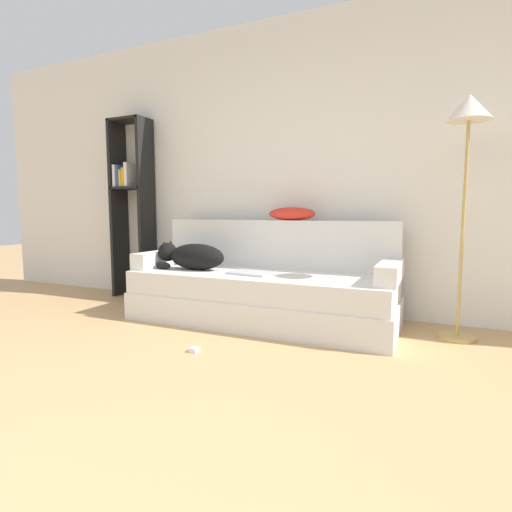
# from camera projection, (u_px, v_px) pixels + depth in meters

# --- Properties ---
(ground_plane) EXTENTS (20.00, 20.00, 0.00)m
(ground_plane) POSITION_uv_depth(u_px,v_px,m) (57.00, 499.00, 1.29)
(ground_plane) COLOR tan
(wall_back) EXTENTS (8.00, 0.06, 2.70)m
(wall_back) POSITION_uv_depth(u_px,v_px,m) (310.00, 166.00, 3.67)
(wall_back) COLOR silver
(wall_back) RESTS_ON ground_plane
(couch) EXTENTS (2.21, 0.84, 0.42)m
(couch) POSITION_uv_depth(u_px,v_px,m) (261.00, 298.00, 3.36)
(couch) COLOR silver
(couch) RESTS_ON ground_plane
(couch_backrest) EXTENTS (2.17, 0.15, 0.43)m
(couch_backrest) POSITION_uv_depth(u_px,v_px,m) (276.00, 244.00, 3.63)
(couch_backrest) COLOR silver
(couch_backrest) RESTS_ON couch
(couch_arm_left) EXTENTS (0.15, 0.65, 0.14)m
(couch_arm_left) POSITION_uv_depth(u_px,v_px,m) (160.00, 259.00, 3.75)
(couch_arm_left) COLOR silver
(couch_arm_left) RESTS_ON couch
(couch_arm_right) EXTENTS (0.15, 0.65, 0.14)m
(couch_arm_right) POSITION_uv_depth(u_px,v_px,m) (390.00, 272.00, 2.91)
(couch_arm_right) COLOR silver
(couch_arm_right) RESTS_ON couch
(dog) EXTENTS (0.66, 0.25, 0.25)m
(dog) POSITION_uv_depth(u_px,v_px,m) (191.00, 256.00, 3.52)
(dog) COLOR black
(dog) RESTS_ON couch
(laptop) EXTENTS (0.37, 0.28, 0.02)m
(laptop) POSITION_uv_depth(u_px,v_px,m) (251.00, 273.00, 3.27)
(laptop) COLOR #B7B7BC
(laptop) RESTS_ON couch
(throw_pillow) EXTENTS (0.43, 0.21, 0.12)m
(throw_pillow) POSITION_uv_depth(u_px,v_px,m) (292.00, 214.00, 3.55)
(throw_pillow) COLOR red
(throw_pillow) RESTS_ON couch_backrest
(bookshelf) EXTENTS (0.42, 0.26, 1.91)m
(bookshelf) POSITION_uv_depth(u_px,v_px,m) (131.00, 199.00, 4.33)
(bookshelf) COLOR black
(bookshelf) RESTS_ON ground_plane
(floor_lamp) EXTENTS (0.30, 0.30, 1.73)m
(floor_lamp) POSITION_uv_depth(u_px,v_px,m) (468.00, 135.00, 2.77)
(floor_lamp) COLOR tan
(floor_lamp) RESTS_ON ground_plane
(power_adapter) EXTENTS (0.06, 0.06, 0.03)m
(power_adapter) POSITION_uv_depth(u_px,v_px,m) (194.00, 350.00, 2.65)
(power_adapter) COLOR silver
(power_adapter) RESTS_ON ground_plane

